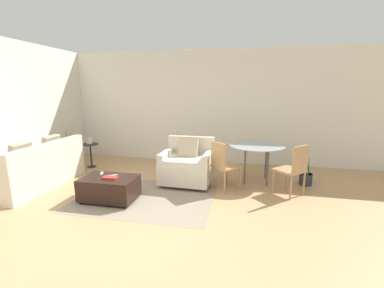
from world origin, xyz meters
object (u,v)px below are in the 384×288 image
object	(u,v)px
armchair	(187,165)
ottoman	(109,188)
picture_frame	(90,141)
potted_plant_small	(306,177)
tv_remote_primary	(102,173)
potted_plant	(72,158)
tv_remote_secondary	(113,175)
side_table	(91,151)
book_stack	(110,178)
couch	(35,171)
dining_chair_near_left	(223,163)
dining_table	(257,149)
dining_chair_near_right	(294,167)

from	to	relation	value
armchair	ottoman	xyz separation A→B (m)	(-1.08, -1.07, -0.14)
picture_frame	ottoman	bearing A→B (deg)	-49.66
armchair	potted_plant_small	distance (m)	2.29
ottoman	tv_remote_primary	distance (m)	0.33
ottoman	potted_plant	size ratio (longest dim) A/B	0.96
tv_remote_secondary	side_table	distance (m)	2.07
book_stack	couch	bearing A→B (deg)	168.70
armchair	book_stack	size ratio (longest dim) A/B	4.07
couch	dining_chair_near_left	xyz separation A→B (m)	(3.48, 0.50, 0.22)
armchair	book_stack	bearing A→B (deg)	-132.91
potted_plant	tv_remote_primary	bearing A→B (deg)	-40.67
ottoman	dining_chair_near_left	distance (m)	1.98
dining_table	tv_remote_primary	bearing A→B (deg)	-154.32
ottoman	tv_remote_primary	size ratio (longest dim) A/B	5.42
dining_chair_near_right	potted_plant_small	size ratio (longest dim) A/B	1.47
dining_chair_near_left	dining_chair_near_right	distance (m)	1.21
tv_remote_primary	dining_table	size ratio (longest dim) A/B	0.15
ottoman	potted_plant_small	bearing A→B (deg)	22.98
book_stack	potted_plant_small	world-z (taller)	potted_plant_small
tv_remote_secondary	side_table	size ratio (longest dim) A/B	0.24
picture_frame	dining_table	size ratio (longest dim) A/B	0.14
tv_remote_secondary	tv_remote_primary	bearing A→B (deg)	167.37
potted_plant	dining_table	distance (m)	4.27
couch	potted_plant_small	bearing A→B (deg)	12.41
potted_plant	potted_plant_small	bearing A→B (deg)	-1.61
armchair	potted_plant_small	xyz separation A→B (m)	(2.26, 0.35, -0.20)
ottoman	book_stack	bearing A→B (deg)	-40.75
couch	potted_plant	distance (m)	1.27
couch	side_table	world-z (taller)	couch
tv_remote_secondary	potted_plant_small	distance (m)	3.57
tv_remote_primary	dining_chair_near_right	distance (m)	3.29
side_table	book_stack	bearing A→B (deg)	-49.40
ottoman	tv_remote_secondary	distance (m)	0.21
couch	armchair	xyz separation A→B (m)	(2.78, 0.76, 0.05)
armchair	book_stack	distance (m)	1.51
tv_remote_secondary	potted_plant	bearing A→B (deg)	142.17
couch	dining_chair_near_left	distance (m)	3.52
side_table	dining_table	xyz separation A→B (m)	(3.77, -0.21, 0.27)
picture_frame	couch	bearing A→B (deg)	-103.45
couch	dining_chair_near_right	bearing A→B (deg)	6.08
tv_remote_primary	potted_plant_small	size ratio (longest dim) A/B	0.27
book_stack	ottoman	bearing A→B (deg)	139.25
tv_remote_primary	armchair	bearing A→B (deg)	34.95
picture_frame	potted_plant_small	size ratio (longest dim) A/B	0.25
ottoman	dining_table	bearing A→B (deg)	30.61
couch	tv_remote_secondary	bearing A→B (deg)	-6.75
couch	picture_frame	size ratio (longest dim) A/B	11.99
potted_plant_small	couch	bearing A→B (deg)	-167.59
ottoman	picture_frame	world-z (taller)	picture_frame
tv_remote_secondary	picture_frame	distance (m)	2.09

